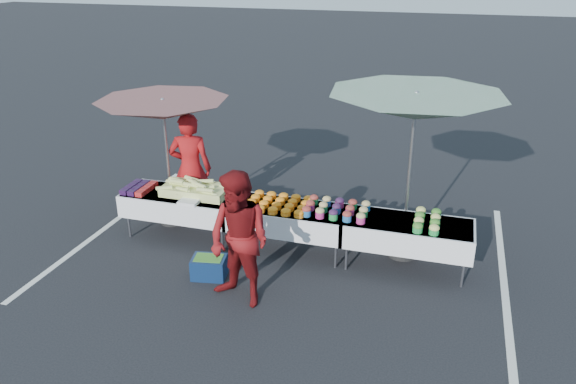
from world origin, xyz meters
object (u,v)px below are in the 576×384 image
(table_center, at_px, (288,217))
(table_right, at_px, (407,233))
(storage_bin, at_px, (209,267))
(customer, at_px, (239,240))
(table_left, at_px, (181,203))
(umbrella_left, at_px, (163,110))
(vendor, at_px, (191,169))
(umbrella_right, at_px, (415,108))

(table_center, bearing_deg, table_right, 0.00)
(storage_bin, bearing_deg, customer, -43.76)
(customer, bearing_deg, table_right, 56.45)
(table_left, xyz_separation_m, umbrella_left, (-0.41, 0.40, 1.40))
(vendor, xyz_separation_m, storage_bin, (1.01, -1.61, -0.80))
(table_right, relative_size, umbrella_left, 0.73)
(table_left, relative_size, vendor, 0.96)
(table_left, relative_size, customer, 1.01)
(umbrella_right, bearing_deg, table_left, -173.53)
(table_center, bearing_deg, storage_bin, -129.07)
(vendor, relative_size, umbrella_right, 0.62)
(table_right, distance_m, vendor, 3.73)
(table_center, xyz_separation_m, umbrella_right, (1.73, 0.40, 1.74))
(table_left, distance_m, umbrella_left, 1.51)
(table_left, xyz_separation_m, storage_bin, (0.94, -1.06, -0.42))
(vendor, distance_m, storage_bin, 2.06)
(umbrella_left, bearing_deg, customer, -43.40)
(table_center, bearing_deg, table_left, 180.00)
(umbrella_left, xyz_separation_m, storage_bin, (1.35, -1.46, -1.82))
(table_center, bearing_deg, customer, -97.54)
(table_right, height_order, umbrella_left, umbrella_left)
(table_right, relative_size, storage_bin, 3.48)
(vendor, relative_size, umbrella_left, 0.75)
(customer, relative_size, umbrella_right, 0.59)
(table_center, height_order, storage_bin, table_center)
(table_right, relative_size, vendor, 0.96)
(table_left, bearing_deg, umbrella_right, 6.47)
(vendor, bearing_deg, table_left, 82.88)
(vendor, bearing_deg, table_center, 149.08)
(umbrella_right, bearing_deg, table_right, -79.86)
(umbrella_right, xyz_separation_m, storage_bin, (-2.59, -1.46, -2.16))
(umbrella_left, distance_m, storage_bin, 2.70)
(vendor, bearing_deg, customer, 114.67)
(table_left, distance_m, storage_bin, 1.48)
(table_left, bearing_deg, umbrella_left, 135.54)
(table_center, height_order, table_right, same)
(table_left, bearing_deg, vendor, 97.43)
(customer, bearing_deg, umbrella_right, 64.16)
(table_right, bearing_deg, umbrella_right, 100.14)
(table_center, relative_size, umbrella_left, 0.73)
(customer, xyz_separation_m, umbrella_left, (-2.01, 1.90, 1.07))
(table_center, distance_m, storage_bin, 1.43)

